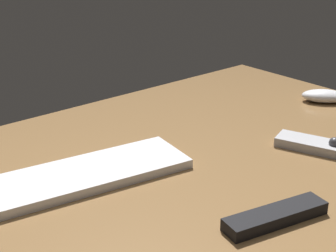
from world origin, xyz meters
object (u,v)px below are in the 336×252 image
Objects in this scene: keyboard at (85,175)px; media_remote at (319,146)px; tv_remote at (276,216)px; computer_mouse at (324,96)px.

keyboard is 2.19× the size of media_remote.
tv_remote reaches higher than keyboard.
tv_remote is (-57.19, -29.43, -0.59)cm from computer_mouse.
media_remote is (-27.83, -17.53, -0.57)cm from computer_mouse.
media_remote is at bearing -100.70° from computer_mouse.
media_remote reaches higher than keyboard.
keyboard is 73.37cm from computer_mouse.
keyboard is 50.18cm from media_remote.
media_remote reaches higher than tv_remote.
keyboard is at bearing -135.16° from media_remote.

